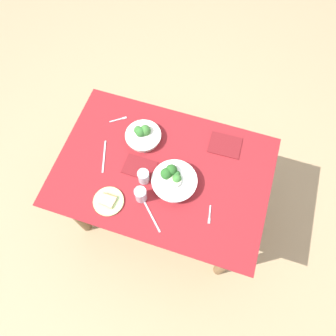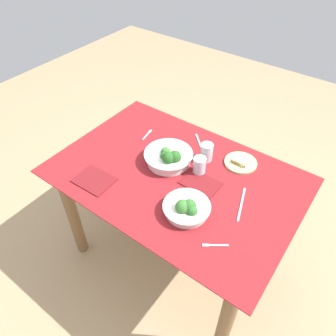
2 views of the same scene
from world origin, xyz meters
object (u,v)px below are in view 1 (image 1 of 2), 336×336
at_px(fork_by_far_bowl, 119,119).
at_px(table_knife_left, 152,217).
at_px(napkin_folded_lower, 140,167).
at_px(table_knife_right, 104,156).
at_px(fork_by_near_bowl, 210,215).
at_px(bread_side_plate, 108,201).
at_px(napkin_folded_upper, 225,145).
at_px(water_glass_center, 144,177).
at_px(broccoli_bowl_far, 174,180).
at_px(water_glass_side, 141,195).
at_px(broccoli_bowl_near, 143,135).

relative_size(fork_by_far_bowl, table_knife_left, 0.49).
xyz_separation_m(fork_by_far_bowl, napkin_folded_lower, (-0.24, 0.27, 0.00)).
bearing_deg(table_knife_right, table_knife_left, -141.64).
bearing_deg(fork_by_near_bowl, table_knife_left, -80.68).
bearing_deg(bread_side_plate, napkin_folded_upper, -134.21).
bearing_deg(table_knife_left, bread_side_plate, -137.48).
relative_size(bread_side_plate, water_glass_center, 1.85).
height_order(broccoli_bowl_far, fork_by_far_bowl, broccoli_bowl_far).
height_order(water_glass_side, fork_by_far_bowl, water_glass_side).
relative_size(broccoli_bowl_near, bread_side_plate, 1.27).
height_order(bread_side_plate, table_knife_right, bread_side_plate).
bearing_deg(broccoli_bowl_far, table_knife_left, 76.89).
relative_size(fork_by_far_bowl, table_knife_right, 0.45).
xyz_separation_m(broccoli_bowl_far, water_glass_center, (0.17, 0.03, 0.01)).
bearing_deg(water_glass_center, napkin_folded_upper, -137.01).
distance_m(bread_side_plate, water_glass_center, 0.24).
bearing_deg(water_glass_side, fork_by_near_bowl, -177.36).
bearing_deg(broccoli_bowl_near, broccoli_bowl_far, 139.38).
bearing_deg(broccoli_bowl_far, table_knife_right, -4.26).
bearing_deg(broccoli_bowl_far, napkin_folded_lower, -8.20).
bearing_deg(broccoli_bowl_far, napkin_folded_upper, -124.04).
bearing_deg(napkin_folded_lower, water_glass_center, 127.98).
bearing_deg(broccoli_bowl_far, water_glass_center, 11.49).
relative_size(bread_side_plate, table_knife_right, 0.81).
bearing_deg(water_glass_center, napkin_folded_lower, -52.02).
relative_size(water_glass_side, napkin_folded_upper, 0.53).
bearing_deg(table_knife_right, water_glass_center, -121.69).
xyz_separation_m(broccoli_bowl_far, water_glass_side, (0.14, 0.14, 0.01)).
height_order(fork_by_far_bowl, napkin_folded_lower, napkin_folded_lower).
xyz_separation_m(bread_side_plate, napkin_folded_upper, (-0.53, -0.55, -0.01)).
height_order(fork_by_far_bowl, table_knife_right, same).
distance_m(water_glass_side, napkin_folded_lower, 0.19).
distance_m(water_glass_center, table_knife_left, 0.23).
height_order(water_glass_side, fork_by_near_bowl, water_glass_side).
relative_size(napkin_folded_upper, napkin_folded_lower, 1.03).
relative_size(table_knife_left, table_knife_right, 0.91).
xyz_separation_m(water_glass_side, fork_by_far_bowl, (0.31, -0.44, -0.05)).
height_order(bread_side_plate, napkin_folded_upper, bread_side_plate).
xyz_separation_m(broccoli_bowl_near, fork_by_far_bowl, (0.19, -0.07, -0.03)).
relative_size(fork_by_far_bowl, fork_by_near_bowl, 0.92).
relative_size(broccoli_bowl_near, fork_by_near_bowl, 2.10).
height_order(fork_by_far_bowl, napkin_folded_upper, napkin_folded_upper).
height_order(fork_by_near_bowl, table_knife_right, same).
bearing_deg(fork_by_near_bowl, water_glass_side, -97.37).
bearing_deg(table_knife_left, water_glass_side, -178.92).
bearing_deg(napkin_folded_upper, table_knife_right, 23.94).
xyz_separation_m(table_knife_left, table_knife_right, (0.39, -0.26, 0.00)).
distance_m(broccoli_bowl_far, fork_by_far_bowl, 0.55).
distance_m(water_glass_center, napkin_folded_upper, 0.53).
relative_size(bread_side_plate, water_glass_side, 1.70).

